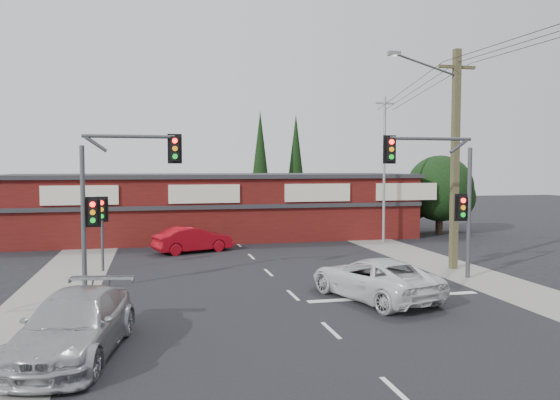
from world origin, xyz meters
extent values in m
plane|color=black|center=(0.00, 0.00, 0.00)|extent=(120.00, 120.00, 0.00)
cube|color=black|center=(0.00, 5.00, 0.01)|extent=(14.00, 70.00, 0.01)
cube|color=gray|center=(-8.50, 5.00, 0.01)|extent=(3.00, 70.00, 0.02)
cube|color=gray|center=(8.50, 5.00, 0.01)|extent=(3.00, 70.00, 0.02)
cube|color=silver|center=(3.50, -1.50, 0.01)|extent=(6.50, 0.35, 0.01)
imported|color=silver|center=(2.68, -1.53, 0.74)|extent=(3.89, 5.78, 1.47)
imported|color=#ABAEB0|center=(-6.87, -5.39, 0.78)|extent=(3.09, 5.65, 1.55)
imported|color=#A20914|center=(-2.86, 10.64, 0.71)|extent=(4.56, 2.91, 1.42)
cube|color=silver|center=(0.00, -9.21, 0.01)|extent=(0.12, 1.60, 0.01)
cube|color=silver|center=(0.00, -4.82, 0.01)|extent=(0.12, 1.60, 0.01)
cube|color=silver|center=(0.00, -0.42, 0.01)|extent=(0.12, 1.60, 0.01)
cube|color=silver|center=(0.00, 3.97, 0.01)|extent=(0.12, 1.60, 0.01)
cube|color=silver|center=(0.00, 8.37, 0.01)|extent=(0.12, 1.60, 0.01)
cube|color=silver|center=(0.00, 12.76, 0.01)|extent=(0.12, 1.60, 0.01)
cube|color=silver|center=(0.00, 17.15, 0.01)|extent=(0.12, 1.60, 0.01)
cube|color=silver|center=(0.00, 21.55, 0.01)|extent=(0.12, 1.60, 0.01)
cube|color=silver|center=(0.00, 25.94, 0.01)|extent=(0.12, 1.60, 0.01)
cube|color=silver|center=(0.00, 30.34, 0.01)|extent=(0.12, 1.60, 0.01)
cube|color=silver|center=(0.00, 34.73, 0.01)|extent=(0.12, 1.60, 0.01)
cube|color=silver|center=(0.00, 39.13, 0.01)|extent=(0.12, 1.60, 0.01)
cube|color=#4B100F|center=(-1.00, 17.00, 2.00)|extent=(26.00, 8.00, 4.00)
cube|color=#2D2D30|center=(-1.00, 17.00, 4.10)|extent=(26.40, 8.40, 0.25)
cube|color=beige|center=(-9.00, 12.95, 3.10)|extent=(4.20, 0.12, 1.10)
cube|color=beige|center=(-2.00, 12.95, 3.10)|extent=(4.20, 0.12, 1.10)
cube|color=beige|center=(5.00, 12.95, 3.10)|extent=(4.20, 0.12, 1.10)
cube|color=beige|center=(11.00, 12.95, 3.10)|extent=(4.20, 0.12, 1.10)
cube|color=#2D2D30|center=(-1.00, 12.90, 2.30)|extent=(26.00, 0.15, 0.25)
cylinder|color=#2D2116|center=(14.50, 15.00, 0.90)|extent=(0.50, 0.50, 1.80)
sphere|color=black|center=(14.50, 15.00, 3.20)|extent=(4.60, 4.60, 4.60)
sphere|color=black|center=(16.00, 16.00, 2.50)|extent=(3.40, 3.40, 3.40)
sphere|color=black|center=(13.20, 16.40, 2.30)|extent=(2.80, 2.80, 2.80)
cylinder|color=#2D2116|center=(3.50, 24.00, 1.00)|extent=(0.24, 0.24, 2.00)
cone|color=black|center=(3.50, 24.00, 5.50)|extent=(1.80, 1.80, 7.50)
cylinder|color=#2D2116|center=(7.00, 26.00, 1.00)|extent=(0.24, 0.24, 2.00)
cone|color=black|center=(7.00, 26.00, 5.50)|extent=(1.80, 1.80, 7.50)
cylinder|color=#47494C|center=(-7.50, 2.00, 2.75)|extent=(0.18, 0.18, 5.50)
cylinder|color=#47494C|center=(-5.80, 2.00, 5.85)|extent=(3.40, 0.14, 0.14)
cylinder|color=#47494C|center=(-6.99, 2.00, 5.55)|extent=(0.82, 0.14, 0.63)
cube|color=black|center=(-4.10, 2.00, 5.40)|extent=(0.32, 0.22, 0.95)
cube|color=black|center=(-4.10, 2.07, 5.40)|extent=(0.55, 0.04, 1.15)
cylinder|color=#FF0C07|center=(-4.10, 1.87, 5.70)|extent=(0.20, 0.06, 0.20)
cylinder|color=orange|center=(-4.10, 1.87, 5.40)|extent=(0.20, 0.06, 0.20)
cylinder|color=#0CE526|center=(-4.10, 1.87, 5.10)|extent=(0.20, 0.06, 0.20)
cube|color=black|center=(-7.15, 2.00, 3.00)|extent=(0.32, 0.22, 0.95)
cube|color=black|center=(-7.15, 2.07, 3.00)|extent=(0.55, 0.04, 1.15)
cylinder|color=#FF0C07|center=(-7.15, 1.87, 3.30)|extent=(0.20, 0.06, 0.20)
cylinder|color=orange|center=(-7.15, 1.87, 3.00)|extent=(0.20, 0.06, 0.20)
cylinder|color=#0CE526|center=(-7.15, 1.87, 2.70)|extent=(0.20, 0.06, 0.20)
cylinder|color=#47494C|center=(8.00, 1.00, 2.75)|extent=(0.18, 0.18, 5.50)
cylinder|color=#47494C|center=(6.20, 1.00, 5.85)|extent=(3.60, 0.14, 0.14)
cylinder|color=#47494C|center=(7.46, 1.00, 5.55)|extent=(0.82, 0.14, 0.63)
cube|color=black|center=(4.40, 1.00, 5.40)|extent=(0.32, 0.22, 0.95)
cube|color=black|center=(4.40, 1.07, 5.40)|extent=(0.55, 0.04, 1.15)
cylinder|color=#FF0C07|center=(4.40, 0.87, 5.70)|extent=(0.20, 0.06, 0.20)
cylinder|color=orange|center=(4.40, 0.87, 5.40)|extent=(0.20, 0.06, 0.20)
cylinder|color=#0CE526|center=(4.40, 0.87, 5.10)|extent=(0.20, 0.06, 0.20)
cube|color=black|center=(7.65, 1.00, 3.00)|extent=(0.32, 0.22, 0.95)
cube|color=black|center=(7.65, 1.07, 3.00)|extent=(0.55, 0.04, 1.15)
cylinder|color=#FF0C07|center=(7.65, 0.87, 3.30)|extent=(0.20, 0.06, 0.20)
cylinder|color=orange|center=(7.65, 0.87, 3.00)|extent=(0.20, 0.06, 0.20)
cylinder|color=#0CE526|center=(7.65, 0.87, 2.70)|extent=(0.20, 0.06, 0.20)
cylinder|color=#47494C|center=(-7.20, 6.00, 1.50)|extent=(0.12, 0.12, 3.00)
cube|color=black|center=(-7.20, 6.00, 2.80)|extent=(0.32, 0.22, 0.95)
cube|color=black|center=(-7.20, 6.07, 2.80)|extent=(0.55, 0.04, 1.15)
cylinder|color=#FF0C07|center=(-7.20, 5.87, 3.10)|extent=(0.20, 0.06, 0.20)
cylinder|color=orange|center=(-7.20, 5.87, 2.80)|extent=(0.20, 0.06, 0.20)
cylinder|color=#0CE526|center=(-7.20, 5.87, 2.50)|extent=(0.20, 0.06, 0.20)
cube|color=brown|center=(8.50, 3.00, 5.00)|extent=(0.30, 0.30, 10.00)
cube|color=brown|center=(8.50, 3.00, 9.20)|extent=(1.80, 0.14, 0.14)
cylinder|color=#47494C|center=(6.90, 2.85, 9.20)|extent=(3.23, 0.39, 0.89)
cube|color=slate|center=(5.30, 2.70, 9.60)|extent=(0.55, 0.25, 0.18)
cylinder|color=silver|center=(5.30, 2.70, 9.50)|extent=(0.28, 0.28, 0.05)
cylinder|color=gray|center=(9.00, 12.00, 4.50)|extent=(0.16, 0.16, 9.00)
cube|color=gray|center=(9.00, 12.00, 8.60)|extent=(1.20, 0.10, 0.10)
cylinder|color=black|center=(8.15, 7.50, 8.80)|extent=(0.73, 9.01, 1.22)
cylinder|color=black|center=(8.75, 7.50, 8.80)|extent=(0.52, 9.00, 1.22)
cylinder|color=black|center=(9.34, 7.50, 8.80)|extent=(0.31, 9.00, 1.22)
camera|label=1|loc=(-4.88, -19.48, 4.70)|focal=35.00mm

